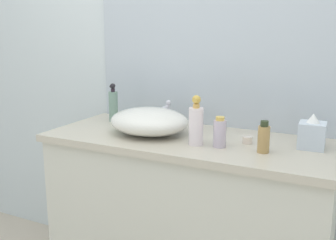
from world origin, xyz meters
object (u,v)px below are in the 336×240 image
(perfume_bottle, at_px, (264,138))
(tissue_box, at_px, (312,134))
(lotion_bottle, at_px, (220,133))
(soap_dispenser, at_px, (113,105))
(spray_can, at_px, (196,124))
(sink_basin, at_px, (149,121))
(candle_jar, at_px, (247,140))

(perfume_bottle, bearing_deg, tissue_box, 42.05)
(lotion_bottle, bearing_deg, soap_dispenser, 163.44)
(soap_dispenser, xyz_separation_m, spray_can, (0.59, -0.22, 0.00))
(sink_basin, bearing_deg, candle_jar, 6.16)
(soap_dispenser, bearing_deg, sink_basin, -25.96)
(sink_basin, distance_m, tissue_box, 0.76)
(soap_dispenser, relative_size, candle_jar, 4.73)
(sink_basin, distance_m, soap_dispenser, 0.35)
(spray_can, bearing_deg, tissue_box, 20.53)
(spray_can, height_order, candle_jar, spray_can)
(sink_basin, xyz_separation_m, spray_can, (0.28, -0.07, 0.03))
(spray_can, relative_size, tissue_box, 1.46)
(soap_dispenser, height_order, tissue_box, soap_dispenser)
(sink_basin, relative_size, soap_dispenser, 1.85)
(spray_can, bearing_deg, soap_dispenser, 159.33)
(tissue_box, distance_m, candle_jar, 0.28)
(sink_basin, height_order, soap_dispenser, soap_dispenser)
(tissue_box, bearing_deg, spray_can, -159.47)
(lotion_bottle, xyz_separation_m, tissue_box, (0.37, 0.16, 0.00))
(sink_basin, bearing_deg, tissue_box, 8.06)
(soap_dispenser, bearing_deg, perfume_bottle, -12.84)
(candle_jar, bearing_deg, spray_can, -148.89)
(tissue_box, relative_size, candle_jar, 3.40)
(spray_can, distance_m, tissue_box, 0.51)
(lotion_bottle, height_order, spray_can, spray_can)
(sink_basin, height_order, spray_can, spray_can)
(tissue_box, bearing_deg, candle_jar, -168.60)
(tissue_box, height_order, candle_jar, tissue_box)
(lotion_bottle, relative_size, perfume_bottle, 1.00)
(soap_dispenser, xyz_separation_m, lotion_bottle, (0.70, -0.21, -0.03))
(lotion_bottle, bearing_deg, perfume_bottle, 1.39)
(soap_dispenser, bearing_deg, lotion_bottle, -16.56)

